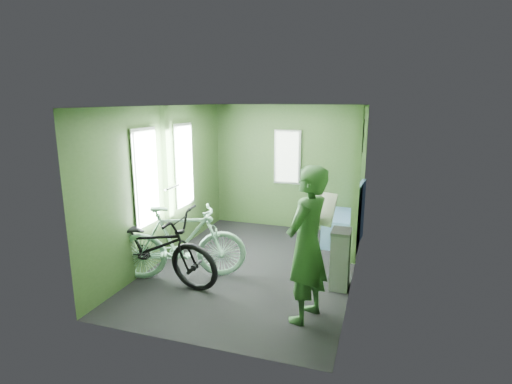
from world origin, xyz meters
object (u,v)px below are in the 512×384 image
Objects in this scene: bicycle_mint at (183,279)px; bench_seat at (345,225)px; bicycle_black at (153,282)px; passenger at (307,245)px; waste_box at (340,259)px.

bicycle_mint is 1.68× the size of bench_seat.
bicycle_black is 1.91× the size of bench_seat.
bicycle_mint is (0.32, 0.22, 0.00)m from bicycle_black.
passenger is at bearing -128.30° from bicycle_mint.
waste_box is at bearing -179.18° from passenger.
bicycle_black is 2.49m from waste_box.
waste_box is (0.28, 0.88, -0.48)m from passenger.
bicycle_black is 2.53× the size of waste_box.
passenger is 2.21× the size of waste_box.
bicycle_mint is at bearing -86.76° from passenger.
bicycle_black is at bearing -165.43° from waste_box.
bicycle_black is at bearing -78.72° from passenger.
waste_box is (2.06, 0.40, 0.39)m from bicycle_mint.
waste_box is 0.76× the size of bench_seat.
waste_box is at bearing -102.26° from bicycle_mint.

